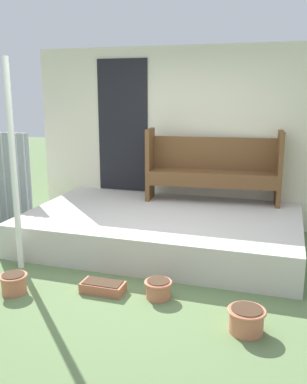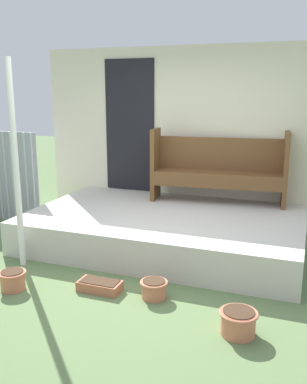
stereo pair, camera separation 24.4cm
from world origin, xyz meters
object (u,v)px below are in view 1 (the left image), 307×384
at_px(support_post, 14,168).
at_px(bench, 213,165).
at_px(flower_pot_left, 14,282).
at_px(flower_pot_middle, 158,288).
at_px(flower_pot_right, 246,319).
at_px(planter_box_rect, 103,287).

distance_m(support_post, bench, 2.74).
bearing_deg(bench, flower_pot_left, -126.39).
height_order(flower_pot_middle, flower_pot_right, flower_pot_right).
bearing_deg(flower_pot_middle, bench, 86.97).
bearing_deg(bench, planter_box_rect, -112.43).
xyz_separation_m(bench, flower_pot_right, (0.76, -2.62, -0.83)).
height_order(flower_pot_right, planter_box_rect, flower_pot_right).
bearing_deg(planter_box_rect, flower_pot_right, -12.02).
bearing_deg(flower_pot_left, flower_pot_middle, 13.37).
height_order(support_post, bench, support_post).
xyz_separation_m(support_post, planter_box_rect, (1.15, -0.29, -1.11)).
height_order(bench, flower_pot_right, bench).
relative_size(support_post, planter_box_rect, 5.32).
distance_m(flower_pot_left, planter_box_rect, 0.89).
xyz_separation_m(support_post, flower_pot_middle, (1.72, -0.24, -1.06)).
bearing_deg(flower_pot_middle, planter_box_rect, -174.62).
bearing_deg(flower_pot_right, planter_box_rect, 167.98).
relative_size(bench, planter_box_rect, 4.34).
distance_m(bench, flower_pot_right, 2.85).
height_order(flower_pot_left, flower_pot_right, flower_pot_right).
distance_m(flower_pot_left, flower_pot_middle, 1.44).
bearing_deg(flower_pot_middle, flower_pot_right, -22.31).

